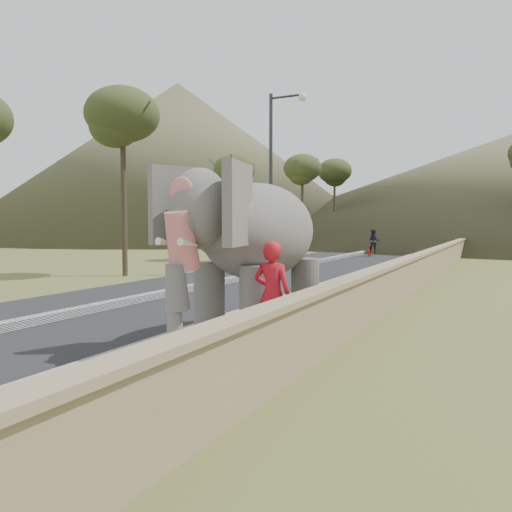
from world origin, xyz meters
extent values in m
plane|color=olive|center=(0.00, 0.00, 0.00)|extent=(160.00, 160.00, 0.00)
cube|color=black|center=(-5.00, 10.00, 0.01)|extent=(7.00, 120.00, 0.03)
cube|color=black|center=(-5.00, 10.00, 0.11)|extent=(0.35, 120.00, 0.22)
cube|color=#9E9687|center=(0.00, 10.00, 0.07)|extent=(3.00, 120.00, 0.15)
cube|color=tan|center=(1.65, 10.00, 0.55)|extent=(0.30, 120.00, 1.10)
cylinder|color=#343338|center=(-5.00, 16.15, 4.00)|extent=(0.16, 0.16, 8.00)
cylinder|color=#343338|center=(-4.20, 16.15, 7.80)|extent=(1.60, 0.10, 0.10)
sphere|color=#FFF2CC|center=(-3.50, 16.15, 7.70)|extent=(0.36, 0.36, 0.36)
cylinder|color=#2D2D33|center=(-4.50, 15.87, 1.00)|extent=(0.08, 0.08, 2.00)
cube|color=#D64914|center=(-4.50, 15.87, 2.10)|extent=(0.60, 0.05, 0.60)
cone|color=brown|center=(-38.00, 55.00, 11.00)|extent=(60.00, 60.00, 22.00)
imported|color=red|center=(0.95, 3.65, 1.09)|extent=(0.69, 0.45, 1.88)
imported|color=maroon|center=(-3.83, 29.50, 0.42)|extent=(0.75, 1.66, 0.84)
imported|color=#212327|center=(-3.59, 29.50, 1.06)|extent=(0.86, 0.70, 1.62)
camera|label=1|loc=(4.59, -4.12, 2.37)|focal=35.00mm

